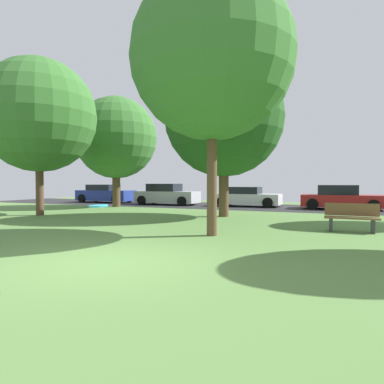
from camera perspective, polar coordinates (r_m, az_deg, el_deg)
The scene contains 12 objects.
ground_plane at distance 6.99m, azimuth -14.67°, elevation -11.40°, with size 44.00×44.00×0.00m, color #5B8442.
road_strip at distance 21.80m, azimuth 12.55°, elevation -2.52°, with size 44.00×6.40×0.01m, color #28282B.
maple_tree_far at distance 10.57m, azimuth 3.41°, elevation 21.67°, with size 4.79×4.79×7.60m.
maple_tree_near at distance 15.80m, azimuth 5.41°, elevation 12.44°, with size 5.44×5.44×7.27m.
oak_tree_right at distance 22.43m, azimuth -12.72°, elevation 8.89°, with size 5.22×5.22×7.04m.
oak_tree_center at distance 17.90m, azimuth -24.47°, elevation 11.67°, with size 5.36×5.36×7.42m.
frisbee_disc at distance 5.08m, azimuth -15.54°, elevation -2.28°, with size 0.38×0.38×0.04m.
parked_car_blue at distance 27.25m, azimuth -14.46°, elevation -0.33°, with size 4.59×1.94×1.40m.
parked_car_silver at distance 23.84m, azimuth -4.33°, elevation -0.51°, with size 4.47×1.93×1.47m.
parked_car_white at distance 22.30m, azimuth 9.26°, elevation -0.88°, with size 4.21×1.95×1.28m.
parked_car_red at distance 21.46m, azimuth 23.88°, elevation -0.97°, with size 4.44×2.09×1.41m.
park_bench at distance 11.84m, azimuth 25.35°, elevation -3.89°, with size 1.60×0.45×0.90m.
Camera 1 is at (4.25, -5.32, 1.57)m, focal length 31.57 mm.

